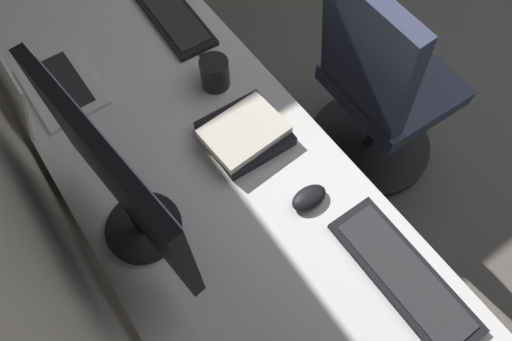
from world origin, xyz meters
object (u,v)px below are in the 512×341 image
object	(u,v)px
coffee_mug	(214,73)
drawer_pedestal	(169,169)
keyboard_main	(170,13)
keyboard_spare	(404,276)
monitor_primary	(118,182)
office_chair	(378,93)
book_stack_near	(245,133)
laptop_leftmost	(41,85)
mouse_main	(309,198)

from	to	relation	value
coffee_mug	drawer_pedestal	bearing A→B (deg)	80.52
drawer_pedestal	coffee_mug	distance (m)	0.49
keyboard_main	keyboard_spare	bearing A→B (deg)	-179.21
drawer_pedestal	keyboard_spare	world-z (taller)	keyboard_spare
monitor_primary	office_chair	distance (m)	1.14
keyboard_spare	book_stack_near	size ratio (longest dim) A/B	1.77
laptop_leftmost	book_stack_near	distance (m)	0.63
mouse_main	office_chair	size ratio (longest dim) A/B	0.11
keyboard_main	mouse_main	bearing A→B (deg)	176.74
drawer_pedestal	coffee_mug	bearing A→B (deg)	-99.48
office_chair	monitor_primary	bearing A→B (deg)	95.61
monitor_primary	keyboard_spare	bearing A→B (deg)	-136.35
drawer_pedestal	keyboard_main	world-z (taller)	keyboard_main
book_stack_near	coffee_mug	bearing A→B (deg)	-10.34
mouse_main	office_chair	xyz separation A→B (m)	(0.28, -0.60, -0.29)
drawer_pedestal	monitor_primary	bearing A→B (deg)	150.45
keyboard_main	coffee_mug	distance (m)	0.34
drawer_pedestal	laptop_leftmost	xyz separation A→B (m)	(0.22, 0.23, 0.43)
coffee_mug	mouse_main	bearing A→B (deg)	178.49
monitor_primary	coffee_mug	bearing A→B (deg)	-53.92
laptop_leftmost	office_chair	xyz separation A→B (m)	(-0.46, -1.04, -0.32)
laptop_leftmost	keyboard_spare	world-z (taller)	laptop_leftmost
laptop_leftmost	mouse_main	xyz separation A→B (m)	(-0.75, -0.44, -0.03)
laptop_leftmost	coffee_mug	distance (m)	0.52
monitor_primary	office_chair	bearing A→B (deg)	-84.39
drawer_pedestal	laptop_leftmost	world-z (taller)	laptop_leftmost
mouse_main	coffee_mug	distance (m)	0.49
keyboard_spare	keyboard_main	bearing A→B (deg)	0.79
monitor_primary	keyboard_main	size ratio (longest dim) A/B	1.22
laptop_leftmost	mouse_main	size ratio (longest dim) A/B	2.89
drawer_pedestal	laptop_leftmost	bearing A→B (deg)	45.62
monitor_primary	keyboard_main	world-z (taller)	monitor_primary
monitor_primary	mouse_main	world-z (taller)	monitor_primary
laptop_leftmost	book_stack_near	size ratio (longest dim) A/B	1.27
drawer_pedestal	monitor_primary	world-z (taller)	monitor_primary
monitor_primary	coffee_mug	world-z (taller)	monitor_primary
drawer_pedestal	monitor_primary	xyz separation A→B (m)	(-0.34, 0.19, 0.65)
laptop_leftmost	coffee_mug	bearing A→B (deg)	-120.12
mouse_main	office_chair	distance (m)	0.73
laptop_leftmost	keyboard_main	xyz separation A→B (m)	(0.08, -0.48, -0.04)
keyboard_spare	mouse_main	xyz separation A→B (m)	(0.30, 0.06, 0.01)
drawer_pedestal	keyboard_main	xyz separation A→B (m)	(0.30, -0.26, 0.39)
book_stack_near	laptop_leftmost	bearing A→B (deg)	40.34
book_stack_near	office_chair	size ratio (longest dim) A/B	0.24
monitor_primary	book_stack_near	world-z (taller)	monitor_primary
book_stack_near	coffee_mug	world-z (taller)	coffee_mug
monitor_primary	office_chair	xyz separation A→B (m)	(0.10, -1.00, -0.54)
drawer_pedestal	keyboard_spare	xyz separation A→B (m)	(-0.82, -0.27, 0.39)
keyboard_main	office_chair	distance (m)	0.83
book_stack_near	office_chair	distance (m)	0.70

